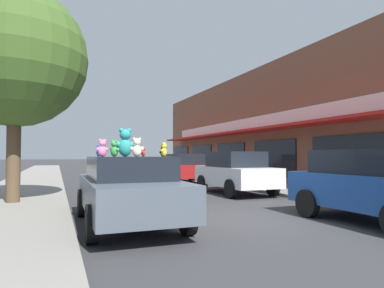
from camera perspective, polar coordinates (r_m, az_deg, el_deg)
The scene contains 15 objects.
ground_plane at distance 8.70m, azimuth 7.25°, elevation -12.26°, with size 260.00×260.00×0.00m, color #333335.
storefront_row at distance 24.82m, azimuth 20.75°, elevation 2.49°, with size 12.66×30.08×6.81m.
plush_art_car at distance 7.94m, azimuth -10.64°, elevation -7.22°, with size 2.04×4.67×1.54m.
teddy_bear_giant at distance 8.33m, azimuth -11.09°, elevation 0.20°, with size 0.51×0.33×0.68m.
teddy_bear_blue at distance 8.90m, azimuth -15.28°, elevation -1.09°, with size 0.17×0.23×0.30m.
teddy_bear_yellow at distance 7.01m, azimuth -4.72°, elevation -0.99°, with size 0.19×0.21×0.29m.
teddy_bear_pink at distance 6.84m, azimuth -14.72°, elevation -0.69°, with size 0.26×0.18×0.35m.
teddy_bear_green at distance 7.42m, azimuth -12.81°, elevation -0.76°, with size 0.22×0.26×0.35m.
teddy_bear_cream at distance 6.76m, azimuth -9.16°, elevation -0.59°, with size 0.29×0.21×0.38m.
teddy_bear_red at distance 9.00m, azimuth -8.12°, elevation -1.26°, with size 0.15×0.20×0.26m.
teddy_bear_black at distance 7.19m, azimuth -4.89°, elevation -1.27°, with size 0.17×0.12×0.22m.
parked_car_far_left at distance 8.93m, azimuth 28.16°, elevation -5.87°, with size 1.94×4.02×1.70m.
parked_car_far_center at distance 14.10m, azimuth 7.22°, elevation -4.61°, with size 2.02×4.18×1.71m.
parked_car_far_right at distance 19.60m, azimuth -1.35°, elevation -3.88°, with size 2.04×4.09×1.64m.
street_tree at distance 12.28m, azimuth -27.39°, elevation 12.74°, with size 4.39×4.39×6.71m.
Camera 1 is at (-4.13, -7.49, 1.57)m, focal length 32.00 mm.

